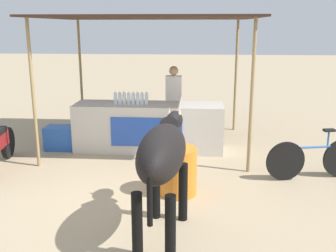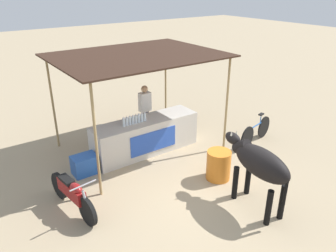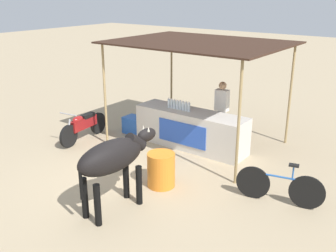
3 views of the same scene
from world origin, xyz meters
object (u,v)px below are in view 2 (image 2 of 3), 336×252
at_px(water_barrel, 218,165).
at_px(motorcycle_parked, 72,193).
at_px(stall_counter, 146,136).
at_px(vendor_behind_counter, 145,112).
at_px(cooler_box, 85,165).
at_px(cow, 259,164).
at_px(bicycle_leaning, 256,132).

height_order(water_barrel, motorcycle_parked, motorcycle_parked).
bearing_deg(stall_counter, vendor_behind_counter, 58.58).
bearing_deg(motorcycle_parked, water_barrel, -14.19).
relative_size(stall_counter, cooler_box, 5.00).
bearing_deg(vendor_behind_counter, cooler_box, -159.63).
distance_m(vendor_behind_counter, cow, 4.15).
bearing_deg(cow, bicycle_leaning, 40.61).
height_order(vendor_behind_counter, cooler_box, vendor_behind_counter).
bearing_deg(motorcycle_parked, bicycle_leaning, -0.51).
xyz_separation_m(stall_counter, motorcycle_parked, (-2.58, -1.33, -0.05)).
height_order(vendor_behind_counter, cow, vendor_behind_counter).
xyz_separation_m(vendor_behind_counter, bicycle_leaning, (2.48, -2.13, -0.50)).
bearing_deg(bicycle_leaning, vendor_behind_counter, 139.25).
relative_size(stall_counter, cow, 1.63).
bearing_deg(bicycle_leaning, stall_counter, 154.82).
relative_size(vendor_behind_counter, cooler_box, 2.75).
distance_m(cooler_box, motorcycle_parked, 1.46).
bearing_deg(stall_counter, motorcycle_parked, -152.71).
relative_size(stall_counter, water_barrel, 4.14).
bearing_deg(cooler_box, stall_counter, 3.04).
height_order(motorcycle_parked, bicycle_leaning, motorcycle_parked).
height_order(stall_counter, motorcycle_parked, stall_counter).
xyz_separation_m(cow, bicycle_leaning, (2.35, 2.01, -0.68)).
xyz_separation_m(vendor_behind_counter, motorcycle_parked, (-3.04, -2.08, -0.42)).
relative_size(cooler_box, motorcycle_parked, 0.33).
height_order(vendor_behind_counter, water_barrel, vendor_behind_counter).
bearing_deg(stall_counter, cow, -80.13).
distance_m(stall_counter, motorcycle_parked, 2.90).
bearing_deg(water_barrel, motorcycle_parked, 165.81).
relative_size(stall_counter, bicycle_leaning, 1.84).
bearing_deg(cow, cooler_box, 126.29).
bearing_deg(stall_counter, bicycle_leaning, -25.18).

